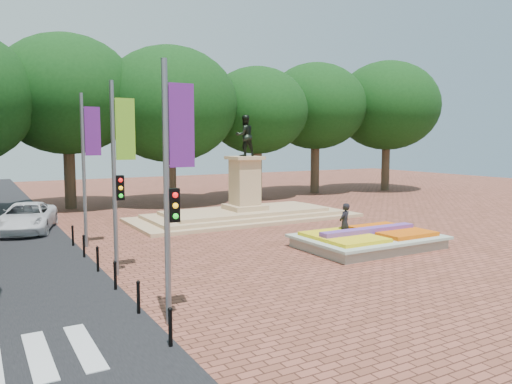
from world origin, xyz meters
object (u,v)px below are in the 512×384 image
(flower_bed, at_px, (369,239))
(monument, at_px, (245,205))
(van, at_px, (26,218))
(pedestrian, at_px, (345,223))

(flower_bed, height_order, monument, monument)
(monument, relative_size, van, 2.53)
(flower_bed, xyz_separation_m, van, (-13.23, 12.04, 0.39))
(van, height_order, pedestrian, pedestrian)
(flower_bed, height_order, van, van)
(van, distance_m, pedestrian, 16.78)
(monument, xyz_separation_m, van, (-12.20, 2.04, -0.11))
(pedestrian, bearing_deg, van, -62.48)
(van, bearing_deg, pedestrian, -24.79)
(van, xyz_separation_m, pedestrian, (12.86, -10.78, 0.19))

